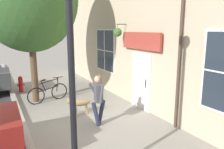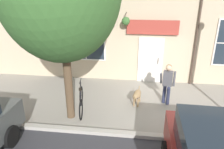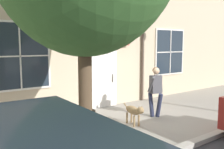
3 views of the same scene
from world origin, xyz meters
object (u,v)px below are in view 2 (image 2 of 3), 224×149
at_px(leaning_bicycle, 81,101).
at_px(pedestrian_walking, 168,81).
at_px(dog_on_leash, 137,95).
at_px(fire_hydrant, 15,109).

bearing_deg(leaning_bicycle, pedestrian_walking, 105.91).
bearing_deg(dog_on_leash, pedestrian_walking, 101.87).
height_order(dog_on_leash, fire_hydrant, fire_hydrant).
bearing_deg(fire_hydrant, dog_on_leash, 110.23).
distance_m(dog_on_leash, fire_hydrant, 4.28).
bearing_deg(leaning_bicycle, fire_hydrant, -67.75).
relative_size(leaning_bicycle, fire_hydrant, 2.22).
xyz_separation_m(dog_on_leash, leaning_bicycle, (0.64, -1.97, -0.04)).
relative_size(dog_on_leash, fire_hydrant, 1.36).
bearing_deg(dog_on_leash, fire_hydrant, -69.77).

